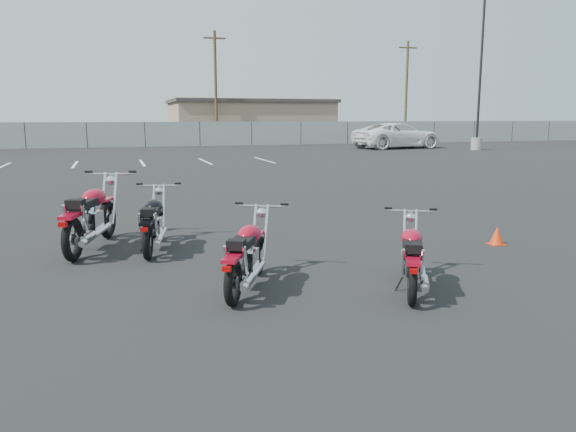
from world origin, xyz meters
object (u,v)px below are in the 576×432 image
object	(u,v)px
motorcycle_second_black	(154,222)
white_van	(398,128)
motorcycle_third_red	(247,255)
motorcycle_rear_red	(412,258)
motorcycle_front_red	(91,217)

from	to	relation	value
motorcycle_second_black	white_van	size ratio (longest dim) A/B	0.28
motorcycle_third_red	motorcycle_rear_red	world-z (taller)	motorcycle_third_red
motorcycle_front_red	motorcycle_rear_red	distance (m)	5.27
motorcycle_rear_red	white_van	distance (m)	33.10
motorcycle_second_black	motorcycle_third_red	bearing A→B (deg)	-69.12
motorcycle_front_red	motorcycle_second_black	world-z (taller)	motorcycle_front_red
motorcycle_third_red	white_van	world-z (taller)	white_van
motorcycle_front_red	motorcycle_rear_red	xyz separation A→B (m)	(3.89, -3.55, -0.13)
motorcycle_front_red	motorcycle_third_red	xyz separation A→B (m)	(1.94, -2.89, -0.10)
motorcycle_third_red	motorcycle_rear_red	xyz separation A→B (m)	(1.96, -0.65, -0.03)
motorcycle_front_red	motorcycle_third_red	bearing A→B (deg)	-56.22
motorcycle_second_black	motorcycle_third_red	xyz separation A→B (m)	(0.97, -2.54, -0.01)
motorcycle_second_black	white_van	bearing A→B (deg)	54.76
white_van	motorcycle_third_red	bearing A→B (deg)	140.21
motorcycle_second_black	white_van	xyz separation A→B (m)	(18.40, 26.04, 0.93)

